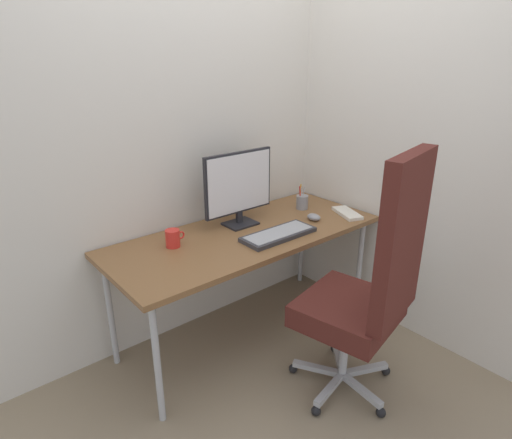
# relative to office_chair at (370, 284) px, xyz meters

# --- Properties ---
(ground_plane) EXTENTS (8.00, 8.00, 0.00)m
(ground_plane) POSITION_rel_office_chair_xyz_m (-0.13, 0.79, -0.66)
(ground_plane) COLOR gray
(wall_back) EXTENTS (3.37, 0.04, 2.80)m
(wall_back) POSITION_rel_office_chair_xyz_m (-0.13, 1.16, 0.74)
(wall_back) COLOR silver
(wall_back) RESTS_ON ground_plane
(wall_side_right) EXTENTS (0.04, 2.40, 2.80)m
(wall_side_right) POSITION_rel_office_chair_xyz_m (0.73, 0.54, 0.74)
(wall_side_right) COLOR silver
(wall_side_right) RESTS_ON ground_plane
(desk) EXTENTS (1.65, 0.68, 0.70)m
(desk) POSITION_rel_office_chair_xyz_m (-0.13, 0.79, 0.00)
(desk) COLOR brown
(desk) RESTS_ON ground_plane
(office_chair) EXTENTS (0.57, 0.57, 1.31)m
(office_chair) POSITION_rel_office_chair_xyz_m (0.00, 0.00, 0.00)
(office_chair) COLOR black
(office_chair) RESTS_ON ground_plane
(monitor) EXTENTS (0.48, 0.15, 0.45)m
(monitor) POSITION_rel_office_chair_xyz_m (-0.08, 0.92, 0.29)
(monitor) COLOR black
(monitor) RESTS_ON desk
(keyboard) EXTENTS (0.45, 0.18, 0.03)m
(keyboard) POSITION_rel_office_chair_xyz_m (-0.02, 0.63, 0.06)
(keyboard) COLOR #333338
(keyboard) RESTS_ON desk
(mouse) EXTENTS (0.07, 0.10, 0.04)m
(mouse) POSITION_rel_office_chair_xyz_m (0.32, 0.67, 0.07)
(mouse) COLOR gray
(mouse) RESTS_ON desk
(pen_holder) EXTENTS (0.08, 0.08, 0.17)m
(pen_holder) POSITION_rel_office_chair_xyz_m (0.42, 0.87, 0.10)
(pen_holder) COLOR gray
(pen_holder) RESTS_ON desk
(notebook) EXTENTS (0.19, 0.26, 0.02)m
(notebook) POSITION_rel_office_chair_xyz_m (0.56, 0.60, 0.06)
(notebook) COLOR silver
(notebook) RESTS_ON desk
(coffee_mug) EXTENTS (0.11, 0.08, 0.10)m
(coffee_mug) POSITION_rel_office_chair_xyz_m (-0.55, 0.89, 0.10)
(coffee_mug) COLOR red
(coffee_mug) RESTS_ON desk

